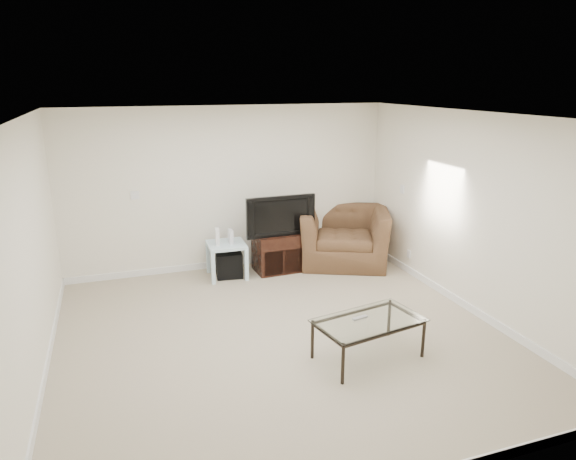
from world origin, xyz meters
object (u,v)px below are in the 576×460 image
object	(u,v)px
side_table	(227,260)
subwoofer	(229,264)
television	(279,215)
recliner	(345,227)
tv_stand	(278,252)
coffee_table	(368,339)

from	to	relation	value
side_table	subwoofer	world-z (taller)	side_table
television	recliner	world-z (taller)	television
tv_stand	television	size ratio (longest dim) A/B	0.72
side_table	coffee_table	bearing A→B (deg)	-72.32
subwoofer	tv_stand	bearing A→B (deg)	-1.53
television	coffee_table	bearing A→B (deg)	-89.70
side_table	subwoofer	bearing A→B (deg)	31.69
television	side_table	world-z (taller)	television
television	subwoofer	xyz separation A→B (m)	(-0.78, 0.05, -0.72)
subwoofer	coffee_table	distance (m)	2.96
recliner	coffee_table	bearing A→B (deg)	-85.79
recliner	television	bearing A→B (deg)	-154.10
tv_stand	recliner	xyz separation A→B (m)	(1.12, 0.00, 0.30)
recliner	coffee_table	world-z (taller)	recliner
tv_stand	recliner	size ratio (longest dim) A/B	0.52
side_table	coffee_table	size ratio (longest dim) A/B	0.49
coffee_table	subwoofer	bearing A→B (deg)	106.94
television	coffee_table	xyz separation A→B (m)	(0.09, -2.78, -0.69)
side_table	tv_stand	bearing A→B (deg)	0.00
side_table	coffee_table	xyz separation A→B (m)	(0.90, -2.81, -0.04)
tv_stand	side_table	distance (m)	0.81
television	subwoofer	size ratio (longest dim) A/B	2.61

